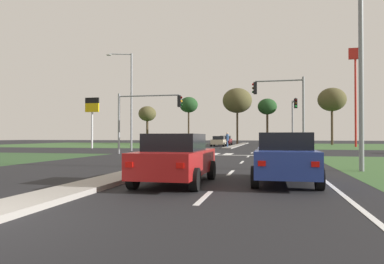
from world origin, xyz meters
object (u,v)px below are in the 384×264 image
(treeline_third, at_px, (237,101))
(fastfood_pole_sign, at_px, (355,76))
(car_beige_near, at_px, (219,141))
(street_lamp_near, at_px, (356,44))
(treeline_second, at_px, (189,105))
(traffic_signal_near_left, at_px, (143,111))
(car_maroon_third, at_px, (225,140))
(car_red_fifth, at_px, (176,158))
(treeline_fourth, at_px, (267,107))
(traffic_signal_near_right, at_px, (285,103))
(street_lamp_second, at_px, (129,96))
(treeline_near, at_px, (147,114))
(pedestrian_at_median, at_px, (227,138))
(fuel_price_totem, at_px, (92,111))
(car_blue_fourth, at_px, (285,157))
(traffic_signal_far_right, at_px, (294,114))
(treeline_fifth, at_px, (332,100))

(treeline_third, bearing_deg, fastfood_pole_sign, -35.64)
(car_beige_near, distance_m, street_lamp_near, 38.37)
(car_beige_near, xyz_separation_m, treeline_second, (-8.64, 17.32, 7.09))
(traffic_signal_near_left, bearing_deg, car_maroon_third, 84.33)
(treeline_third, bearing_deg, car_red_fifth, -86.85)
(car_maroon_third, bearing_deg, treeline_fourth, -131.11)
(car_red_fifth, distance_m, traffic_signal_near_right, 18.37)
(street_lamp_second, height_order, treeline_second, street_lamp_second)
(street_lamp_near, bearing_deg, street_lamp_second, 134.73)
(car_beige_near, relative_size, fastfood_pole_sign, 0.32)
(fastfood_pole_sign, height_order, treeline_near, fastfood_pole_sign)
(car_red_fifth, distance_m, pedestrian_at_median, 34.24)
(car_red_fifth, bearing_deg, treeline_second, 102.57)
(street_lamp_near, relative_size, pedestrian_at_median, 5.22)
(treeline_second, height_order, treeline_fourth, treeline_second)
(treeline_second, relative_size, treeline_fourth, 1.11)
(car_red_fifth, distance_m, treeline_near, 57.99)
(car_maroon_third, bearing_deg, fuel_price_totem, 53.59)
(traffic_signal_near_left, xyz_separation_m, fuel_price_totem, (-11.22, 12.12, 1.00))
(fuel_price_totem, xyz_separation_m, treeline_near, (-1.42, 24.38, 1.16))
(car_blue_fourth, xyz_separation_m, treeline_fourth, (-0.86, 56.17, 6.21))
(street_lamp_near, bearing_deg, traffic_signal_far_right, 92.65)
(pedestrian_at_median, relative_size, treeline_near, 0.25)
(car_blue_fourth, bearing_deg, car_red_fifth, -163.79)
(car_blue_fourth, relative_size, pedestrian_at_median, 2.38)
(car_blue_fourth, height_order, traffic_signal_near_left, traffic_signal_near_left)
(street_lamp_second, bearing_deg, traffic_signal_near_left, -57.92)
(pedestrian_at_median, xyz_separation_m, treeline_second, (-10.83, 25.16, 6.59))
(street_lamp_second, relative_size, fastfood_pole_sign, 0.71)
(traffic_signal_far_right, bearing_deg, car_beige_near, 127.18)
(car_blue_fourth, relative_size, treeline_fourth, 0.52)
(car_beige_near, bearing_deg, street_lamp_second, 70.15)
(car_beige_near, distance_m, car_blue_fourth, 41.77)
(fuel_price_totem, height_order, treeline_second, treeline_second)
(traffic_signal_near_right, bearing_deg, street_lamp_near, -78.65)
(pedestrian_at_median, bearing_deg, fuel_price_totem, -103.68)
(pedestrian_at_median, distance_m, treeline_fourth, 24.18)
(street_lamp_second, xyz_separation_m, treeline_second, (-1.95, 35.85, 2.26))
(pedestrian_at_median, bearing_deg, treeline_third, 153.06)
(traffic_signal_far_right, xyz_separation_m, traffic_signal_near_right, (-1.35, -11.21, 0.25))
(treeline_near, height_order, treeline_fifth, treeline_fifth)
(car_blue_fourth, relative_size, traffic_signal_near_right, 0.73)
(traffic_signal_near_left, bearing_deg, fuel_price_totem, 132.81)
(pedestrian_at_median, xyz_separation_m, treeline_third, (-0.70, 22.19, 6.99))
(car_blue_fourth, xyz_separation_m, traffic_signal_far_right, (2.09, 27.86, 3.06))
(treeline_fourth, distance_m, treeline_fifth, 11.40)
(fuel_price_totem, relative_size, treeline_fourth, 0.74)
(traffic_signal_near_left, relative_size, street_lamp_near, 0.58)
(treeline_near, relative_size, treeline_third, 0.69)
(treeline_fourth, bearing_deg, traffic_signal_far_right, -84.06)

